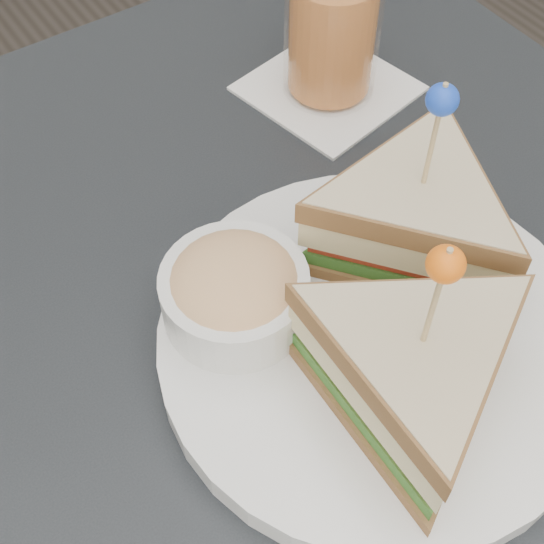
{
  "coord_description": "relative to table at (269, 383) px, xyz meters",
  "views": [
    {
      "loc": [
        -0.16,
        -0.24,
        1.2
      ],
      "look_at": [
        0.01,
        0.01,
        0.8
      ],
      "focal_mm": 50.0,
      "sensor_mm": 36.0,
      "label": 1
    }
  ],
  "objects": [
    {
      "name": "plate_meal",
      "position": [
        0.06,
        -0.05,
        0.12
      ],
      "size": [
        0.33,
        0.31,
        0.17
      ],
      "rotation": [
        0.0,
        0.0,
        -0.03
      ],
      "color": "white",
      "rests_on": "table"
    },
    {
      "name": "table",
      "position": [
        0.0,
        0.0,
        0.0
      ],
      "size": [
        0.8,
        0.8,
        0.75
      ],
      "color": "black",
      "rests_on": "ground"
    },
    {
      "name": "drink_set",
      "position": [
        0.19,
        0.18,
        0.15
      ],
      "size": [
        0.15,
        0.15,
        0.17
      ],
      "rotation": [
        0.0,
        0.0,
        0.19
      ],
      "color": "white",
      "rests_on": "table"
    }
  ]
}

